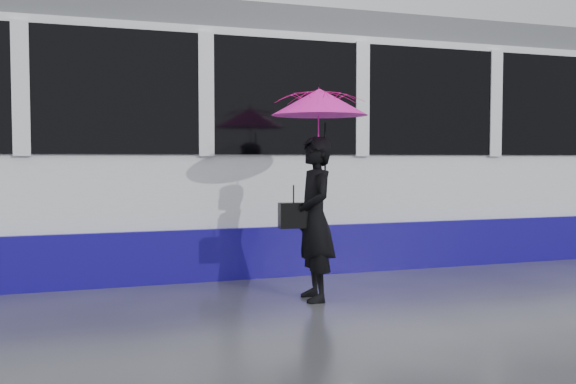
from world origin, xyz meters
name	(u,v)px	position (x,y,z in m)	size (l,w,h in m)	color
ground	(298,300)	(0.00, 0.00, 0.00)	(90.00, 90.00, 0.00)	#2A2A2F
rails	(238,262)	(0.00, 2.50, 0.01)	(34.00, 1.51, 0.02)	#3F3D38
tram	(473,147)	(3.81, 2.50, 1.64)	(26.00, 2.56, 3.35)	white
woman	(315,219)	(0.16, -0.07, 0.84)	(0.61, 0.40, 1.67)	black
umbrella	(319,121)	(0.21, -0.07, 1.83)	(1.05, 1.05, 1.13)	#F11460
handbag	(294,215)	(-0.06, -0.05, 0.88)	(0.31, 0.15, 0.44)	black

